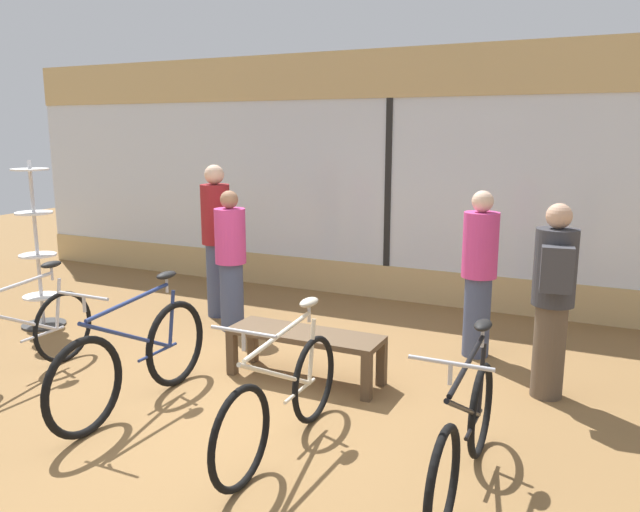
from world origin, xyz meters
TOP-DOWN VIEW (x-y plane):
  - ground_plane at (0.00, 0.00)m, footprint 24.00×24.00m
  - shop_back_wall at (0.00, 3.63)m, footprint 12.00×0.08m
  - bicycle_far_left at (-2.03, -0.41)m, footprint 0.46×1.75m
  - bicycle_left at (-0.70, -0.39)m, footprint 0.46×1.80m
  - bicycle_right at (0.70, -0.49)m, footprint 0.46×1.70m
  - bicycle_far_right at (1.95, -0.45)m, footprint 0.46×1.66m
  - accessory_rack at (-3.15, 0.81)m, footprint 0.48×0.48m
  - display_bench at (0.27, 0.70)m, footprint 1.40×0.44m
  - customer_near_rack at (-1.12, 1.64)m, footprint 0.48×0.48m
  - customer_by_window at (2.27, 1.24)m, footprint 0.38×0.51m
  - customer_mid_floor at (-1.58, 2.02)m, footprint 0.52×0.56m
  - customer_near_bench at (1.52, 1.98)m, footprint 0.43×0.43m

SIDE VIEW (x-z plane):
  - ground_plane at x=0.00m, z-range 0.00..0.00m
  - display_bench at x=0.27m, z-range 0.14..0.59m
  - bicycle_far_right at x=1.95m, z-range -0.13..0.87m
  - bicycle_right at x=0.70m, z-range -0.13..0.89m
  - bicycle_far_left at x=-2.03m, z-range -0.12..0.91m
  - bicycle_left at x=-0.70m, z-range -0.12..0.93m
  - accessory_rack at x=-3.15m, z-range -0.17..1.71m
  - customer_near_rack at x=-1.12m, z-range 0.03..1.60m
  - customer_near_bench at x=1.52m, z-range 0.04..1.68m
  - customer_by_window at x=2.27m, z-range 0.06..1.70m
  - customer_mid_floor at x=-1.58m, z-range 0.08..1.89m
  - shop_back_wall at x=0.00m, z-range 0.04..3.24m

